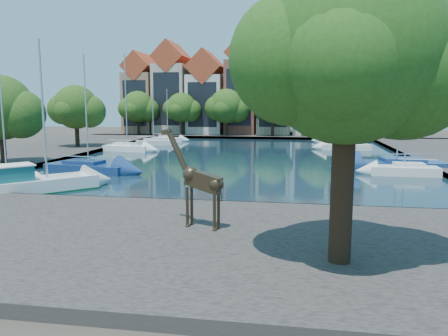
% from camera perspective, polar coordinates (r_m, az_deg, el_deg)
% --- Properties ---
extents(ground, '(160.00, 160.00, 0.00)m').
position_cam_1_polar(ground, '(26.00, -3.96, -5.19)').
color(ground, '#38332B').
rests_on(ground, ground).
extents(water_basin, '(38.00, 50.00, 0.08)m').
position_cam_1_polar(water_basin, '(49.31, 2.41, 1.42)').
color(water_basin, black).
rests_on(water_basin, ground).
extents(near_quay, '(50.00, 14.00, 0.50)m').
position_cam_1_polar(near_quay, '(19.44, -8.73, -9.29)').
color(near_quay, '#45403C').
rests_on(near_quay, ground).
extents(far_quay, '(60.00, 16.00, 0.50)m').
position_cam_1_polar(far_quay, '(81.00, 5.13, 4.35)').
color(far_quay, '#45403C').
rests_on(far_quay, ground).
extents(left_quay, '(14.00, 52.00, 0.50)m').
position_cam_1_polar(left_quay, '(57.83, -23.02, 2.01)').
color(left_quay, '#45403C').
rests_on(left_quay, ground).
extents(plane_tree, '(8.32, 6.40, 10.62)m').
position_cam_1_polar(plane_tree, '(15.74, 16.25, 13.67)').
color(plane_tree, '#332114').
rests_on(plane_tree, near_quay).
extents(townhouse_west_end, '(5.44, 9.18, 14.93)m').
position_cam_1_polar(townhouse_west_end, '(85.57, -10.56, 9.23)').
color(townhouse_west_end, '#9A6F54').
rests_on(townhouse_west_end, far_quay).
extents(townhouse_west_mid, '(5.94, 9.18, 16.79)m').
position_cam_1_polar(townhouse_west_mid, '(83.76, -6.66, 9.94)').
color(townhouse_west_mid, '#BEAA92').
rests_on(townhouse_west_mid, far_quay).
extents(townhouse_west_inner, '(6.43, 9.18, 15.15)m').
position_cam_1_polar(townhouse_west_inner, '(82.21, -2.22, 9.39)').
color(townhouse_west_inner, silver).
rests_on(townhouse_west_inner, far_quay).
extents(townhouse_center, '(5.44, 9.18, 16.93)m').
position_cam_1_polar(townhouse_center, '(81.19, 2.34, 10.12)').
color(townhouse_center, brown).
rests_on(townhouse_center, far_quay).
extents(townhouse_east_inner, '(5.94, 9.18, 15.79)m').
position_cam_1_polar(townhouse_east_inner, '(80.67, 6.64, 9.63)').
color(townhouse_east_inner, tan).
rests_on(townhouse_east_inner, far_quay).
extents(townhouse_east_mid, '(6.43, 9.18, 16.65)m').
position_cam_1_polar(townhouse_east_mid, '(80.63, 11.33, 9.79)').
color(townhouse_east_mid, beige).
rests_on(townhouse_east_mid, far_quay).
extents(townhouse_east_end, '(5.44, 9.18, 14.43)m').
position_cam_1_polar(townhouse_east_end, '(81.09, 15.96, 8.92)').
color(townhouse_east_end, brown).
rests_on(townhouse_east_end, far_quay).
extents(far_tree_far_west, '(7.28, 5.60, 7.68)m').
position_cam_1_polar(far_tree_far_west, '(80.03, -11.11, 7.71)').
color(far_tree_far_west, '#332114').
rests_on(far_tree_far_west, far_quay).
extents(far_tree_west, '(6.76, 5.20, 7.36)m').
position_cam_1_polar(far_tree_west, '(77.62, -5.51, 7.73)').
color(far_tree_west, '#332114').
rests_on(far_tree_west, far_quay).
extents(far_tree_mid_west, '(7.80, 6.00, 8.00)m').
position_cam_1_polar(far_tree_mid_west, '(75.98, 0.40, 7.92)').
color(far_tree_mid_west, '#332114').
rests_on(far_tree_mid_west, far_quay).
extents(far_tree_mid_east, '(7.02, 5.40, 7.52)m').
position_cam_1_polar(far_tree_mid_east, '(75.17, 6.48, 7.73)').
color(far_tree_mid_east, '#332114').
rests_on(far_tree_mid_east, far_quay).
extents(far_tree_east, '(7.54, 5.80, 7.84)m').
position_cam_1_polar(far_tree_east, '(75.20, 12.64, 7.66)').
color(far_tree_east, '#332114').
rests_on(far_tree_east, far_quay).
extents(far_tree_far_east, '(6.76, 5.20, 7.36)m').
position_cam_1_polar(far_tree_far_east, '(76.08, 18.70, 7.31)').
color(far_tree_far_east, '#332114').
rests_on(far_tree_far_east, far_quay).
extents(side_tree_left_near, '(7.80, 6.00, 8.20)m').
position_cam_1_polar(side_tree_left_near, '(45.29, -27.09, 6.78)').
color(side_tree_left_near, '#332114').
rests_on(side_tree_left_near, left_quay).
extents(side_tree_left_far, '(7.28, 5.60, 7.88)m').
position_cam_1_polar(side_tree_left_far, '(59.43, -18.70, 7.37)').
color(side_tree_left_far, '#332114').
rests_on(side_tree_left_far, left_quay).
extents(giraffe_statue, '(3.06, 1.28, 4.47)m').
position_cam_1_polar(giraffe_statue, '(19.78, -3.33, -1.58)').
color(giraffe_statue, '#352A1A').
rests_on(giraffe_statue, near_quay).
extents(motorsailer, '(7.55, 7.80, 10.26)m').
position_cam_1_polar(motorsailer, '(32.20, -24.27, -1.67)').
color(motorsailer, silver).
rests_on(motorsailer, water_basin).
extents(sailboat_left_a, '(5.60, 2.25, 9.53)m').
position_cam_1_polar(sailboat_left_a, '(35.80, -26.47, -1.35)').
color(sailboat_left_a, white).
rests_on(sailboat_left_a, water_basin).
extents(sailboat_left_b, '(7.95, 3.93, 10.22)m').
position_cam_1_polar(sailboat_left_b, '(40.30, -17.27, 0.27)').
color(sailboat_left_b, navy).
rests_on(sailboat_left_b, water_basin).
extents(sailboat_left_c, '(6.15, 2.83, 11.98)m').
position_cam_1_polar(sailboat_left_c, '(56.30, -12.51, 2.78)').
color(sailboat_left_c, white).
rests_on(sailboat_left_c, water_basin).
extents(sailboat_left_d, '(5.29, 3.44, 8.49)m').
position_cam_1_polar(sailboat_left_d, '(63.55, -9.18, 3.45)').
color(sailboat_left_d, silver).
rests_on(sailboat_left_d, water_basin).
extents(sailboat_left_e, '(4.97, 1.76, 8.14)m').
position_cam_1_polar(sailboat_left_e, '(69.53, -7.36, 3.88)').
color(sailboat_left_e, silver).
rests_on(sailboat_left_e, water_basin).
extents(sailboat_right_a, '(5.58, 2.03, 10.14)m').
position_cam_1_polar(sailboat_right_a, '(39.86, 22.48, -0.03)').
color(sailboat_right_a, silver).
rests_on(sailboat_right_a, water_basin).
extents(sailboat_right_b, '(8.81, 4.09, 13.64)m').
position_cam_1_polar(sailboat_right_b, '(42.65, 21.61, 0.57)').
color(sailboat_right_b, navy).
rests_on(sailboat_right_b, water_basin).
extents(sailboat_right_c, '(6.17, 2.25, 9.66)m').
position_cam_1_polar(sailboat_right_c, '(58.87, 15.65, 2.85)').
color(sailboat_right_c, silver).
rests_on(sailboat_right_c, water_basin).
extents(sailboat_right_d, '(5.45, 2.62, 8.72)m').
position_cam_1_polar(sailboat_right_d, '(68.51, 14.43, 3.72)').
color(sailboat_right_d, silver).
rests_on(sailboat_right_d, water_basin).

